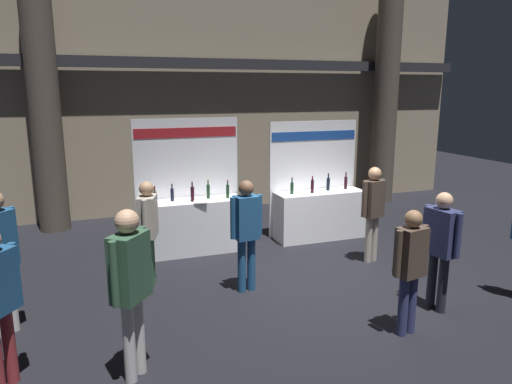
{
  "coord_description": "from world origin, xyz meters",
  "views": [
    {
      "loc": [
        -3.34,
        -6.32,
        2.98
      ],
      "look_at": [
        -0.68,
        1.11,
        1.25
      ],
      "focal_mm": 33.03,
      "sensor_mm": 36.0,
      "label": 1
    }
  ],
  "objects_px": {
    "exhibitor_booth_0": "(192,220)",
    "visitor_8": "(410,263)",
    "trash_bin": "(410,257)",
    "visitor_1": "(441,240)",
    "visitor_2": "(130,278)",
    "exhibitor_booth_1": "(318,209)",
    "visitor_5": "(148,224)",
    "visitor_6": "(246,226)",
    "visitor_4": "(373,207)"
  },
  "relations": [
    {
      "from": "exhibitor_booth_0",
      "to": "trash_bin",
      "type": "distance_m",
      "value": 3.9
    },
    {
      "from": "exhibitor_booth_0",
      "to": "visitor_4",
      "type": "distance_m",
      "value": 3.28
    },
    {
      "from": "visitor_5",
      "to": "exhibitor_booth_0",
      "type": "bearing_deg",
      "value": 160.9
    },
    {
      "from": "exhibitor_booth_0",
      "to": "visitor_1",
      "type": "bearing_deg",
      "value": -52.82
    },
    {
      "from": "trash_bin",
      "to": "visitor_4",
      "type": "relative_size",
      "value": 0.35
    },
    {
      "from": "visitor_4",
      "to": "visitor_8",
      "type": "xyz_separation_m",
      "value": [
        -1.0,
        -2.32,
        -0.06
      ]
    },
    {
      "from": "visitor_5",
      "to": "visitor_1",
      "type": "bearing_deg",
      "value": 75.19
    },
    {
      "from": "visitor_8",
      "to": "exhibitor_booth_1",
      "type": "bearing_deg",
      "value": -111.85
    },
    {
      "from": "visitor_8",
      "to": "trash_bin",
      "type": "bearing_deg",
      "value": -139.36
    },
    {
      "from": "trash_bin",
      "to": "visitor_6",
      "type": "distance_m",
      "value": 2.85
    },
    {
      "from": "visitor_2",
      "to": "visitor_8",
      "type": "distance_m",
      "value": 3.27
    },
    {
      "from": "visitor_5",
      "to": "visitor_6",
      "type": "distance_m",
      "value": 1.5
    },
    {
      "from": "exhibitor_booth_0",
      "to": "trash_bin",
      "type": "xyz_separation_m",
      "value": [
        3.13,
        -2.3,
        -0.32
      ]
    },
    {
      "from": "visitor_6",
      "to": "visitor_4",
      "type": "bearing_deg",
      "value": -175.87
    },
    {
      "from": "trash_bin",
      "to": "visitor_6",
      "type": "relative_size",
      "value": 0.34
    },
    {
      "from": "visitor_4",
      "to": "visitor_8",
      "type": "height_order",
      "value": "visitor_4"
    },
    {
      "from": "visitor_1",
      "to": "visitor_2",
      "type": "bearing_deg",
      "value": -95.18
    },
    {
      "from": "exhibitor_booth_0",
      "to": "visitor_8",
      "type": "xyz_separation_m",
      "value": [
        1.85,
        -3.91,
        0.32
      ]
    },
    {
      "from": "trash_bin",
      "to": "visitor_2",
      "type": "height_order",
      "value": "visitor_2"
    },
    {
      "from": "visitor_1",
      "to": "visitor_6",
      "type": "xyz_separation_m",
      "value": [
        -2.26,
        1.47,
        0.01
      ]
    },
    {
      "from": "visitor_1",
      "to": "visitor_4",
      "type": "bearing_deg",
      "value": 166.05
    },
    {
      "from": "trash_bin",
      "to": "visitor_4",
      "type": "height_order",
      "value": "visitor_4"
    },
    {
      "from": "exhibitor_booth_1",
      "to": "visitor_6",
      "type": "xyz_separation_m",
      "value": [
        -2.22,
        -2.0,
        0.42
      ]
    },
    {
      "from": "visitor_8",
      "to": "visitor_1",
      "type": "bearing_deg",
      "value": -163.64
    },
    {
      "from": "exhibitor_booth_1",
      "to": "visitor_6",
      "type": "relative_size",
      "value": 1.39
    },
    {
      "from": "visitor_6",
      "to": "visitor_8",
      "type": "height_order",
      "value": "visitor_6"
    },
    {
      "from": "visitor_2",
      "to": "visitor_6",
      "type": "relative_size",
      "value": 1.08
    },
    {
      "from": "visitor_4",
      "to": "exhibitor_booth_0",
      "type": "bearing_deg",
      "value": -44.01
    },
    {
      "from": "exhibitor_booth_0",
      "to": "visitor_2",
      "type": "height_order",
      "value": "exhibitor_booth_0"
    },
    {
      "from": "exhibitor_booth_1",
      "to": "trash_bin",
      "type": "xyz_separation_m",
      "value": [
        0.52,
        -2.28,
        -0.3
      ]
    },
    {
      "from": "trash_bin",
      "to": "visitor_8",
      "type": "distance_m",
      "value": 2.15
    },
    {
      "from": "exhibitor_booth_0",
      "to": "visitor_6",
      "type": "height_order",
      "value": "exhibitor_booth_0"
    },
    {
      "from": "trash_bin",
      "to": "visitor_5",
      "type": "bearing_deg",
      "value": 166.74
    },
    {
      "from": "visitor_2",
      "to": "trash_bin",
      "type": "bearing_deg",
      "value": -33.86
    },
    {
      "from": "visitor_5",
      "to": "visitor_6",
      "type": "bearing_deg",
      "value": 78.92
    },
    {
      "from": "visitor_4",
      "to": "visitor_8",
      "type": "relative_size",
      "value": 1.06
    },
    {
      "from": "trash_bin",
      "to": "exhibitor_booth_0",
      "type": "bearing_deg",
      "value": 143.71
    },
    {
      "from": "visitor_6",
      "to": "visitor_1",
      "type": "bearing_deg",
      "value": 141.01
    },
    {
      "from": "exhibitor_booth_0",
      "to": "exhibitor_booth_1",
      "type": "xyz_separation_m",
      "value": [
        2.61,
        -0.02,
        -0.02
      ]
    },
    {
      "from": "exhibitor_booth_1",
      "to": "visitor_5",
      "type": "distance_m",
      "value": 3.81
    },
    {
      "from": "visitor_1",
      "to": "visitor_8",
      "type": "height_order",
      "value": "visitor_1"
    },
    {
      "from": "exhibitor_booth_1",
      "to": "visitor_1",
      "type": "distance_m",
      "value": 3.5
    },
    {
      "from": "visitor_2",
      "to": "visitor_5",
      "type": "height_order",
      "value": "visitor_2"
    },
    {
      "from": "visitor_5",
      "to": "visitor_6",
      "type": "height_order",
      "value": "visitor_6"
    },
    {
      "from": "exhibitor_booth_0",
      "to": "visitor_6",
      "type": "xyz_separation_m",
      "value": [
        0.39,
        -2.03,
        0.4
      ]
    },
    {
      "from": "visitor_1",
      "to": "visitor_2",
      "type": "height_order",
      "value": "visitor_2"
    },
    {
      "from": "exhibitor_booth_1",
      "to": "visitor_5",
      "type": "relative_size",
      "value": 1.43
    },
    {
      "from": "exhibitor_booth_0",
      "to": "visitor_4",
      "type": "relative_size",
      "value": 1.46
    },
    {
      "from": "trash_bin",
      "to": "visitor_8",
      "type": "relative_size",
      "value": 0.37
    },
    {
      "from": "visitor_4",
      "to": "visitor_5",
      "type": "xyz_separation_m",
      "value": [
        -3.79,
        0.25,
        -0.01
      ]
    }
  ]
}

